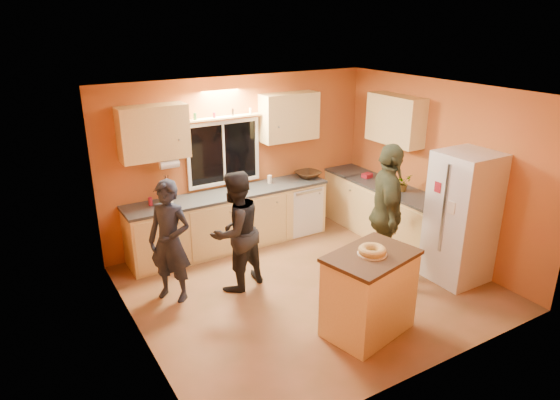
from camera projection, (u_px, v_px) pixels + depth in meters
ground at (310, 287)px, 6.72m from camera, size 4.50×4.50×0.00m
room_shell at (302, 163)px, 6.54m from camera, size 4.54×4.04×2.61m
back_counter at (251, 215)px, 7.93m from camera, size 4.23×0.62×0.90m
right_counter at (395, 216)px, 7.90m from camera, size 0.62×1.84×0.90m
refrigerator at (462, 218)px, 6.67m from camera, size 0.72×0.70×1.80m
island at (369, 293)px, 5.63m from camera, size 1.14×0.90×0.98m
bundt_pastry at (372, 251)px, 5.45m from camera, size 0.31×0.31×0.09m
person_left at (170, 241)px, 6.21m from camera, size 0.67×0.69×1.59m
person_center at (236, 231)px, 6.47m from camera, size 0.94×0.82×1.62m
person_right at (387, 214)px, 6.64m from camera, size 1.01×1.19×1.91m
mixing_bowl at (308, 175)px, 8.29m from camera, size 0.46×0.46×0.10m
utensil_crock at (168, 197)px, 7.17m from camera, size 0.14×0.14×0.17m
potted_plant at (403, 183)px, 7.63m from camera, size 0.24×0.21×0.26m
red_box at (367, 176)px, 8.29m from camera, size 0.18×0.15×0.07m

